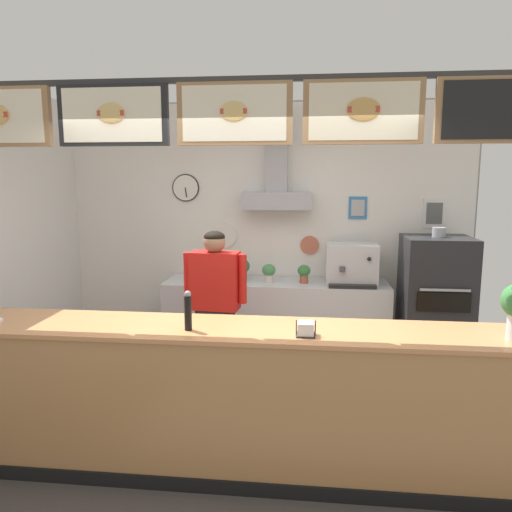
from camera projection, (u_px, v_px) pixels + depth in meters
name	position (u px, v px, depth m)	size (l,w,h in m)	color
ground_plane	(241.00, 440.00, 3.96)	(5.83, 5.83, 0.00)	#3F3A38
back_wall_assembly	(266.00, 222.00, 5.80)	(4.85, 2.63, 2.97)	gray
service_counter	(233.00, 399.00, 3.49)	(4.23, 0.63, 1.07)	#B77F4C
back_prep_counter	(276.00, 320.00, 5.72)	(2.56, 0.63, 0.91)	silver
pizza_oven	(435.00, 305.00, 5.27)	(0.70, 0.70, 1.58)	#232326
shop_worker	(215.00, 308.00, 4.68)	(0.61, 0.26, 1.60)	#232328
espresso_machine	(351.00, 264.00, 5.49)	(0.57, 0.46, 0.46)	silver
potted_basil	(203.00, 266.00, 5.71)	(0.26, 0.26, 0.29)	#9E563D
potted_rosemary	(304.00, 272.00, 5.55)	(0.15, 0.15, 0.21)	#9E563D
potted_oregano	(241.00, 268.00, 5.70)	(0.20, 0.20, 0.26)	#4C4C51
potted_thyme	(269.00, 272.00, 5.60)	(0.16, 0.16, 0.21)	beige
napkin_holder	(306.00, 330.00, 3.22)	(0.13, 0.12, 0.10)	#262628
pepper_grinder	(188.00, 311.00, 3.33)	(0.05, 0.05, 0.27)	black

